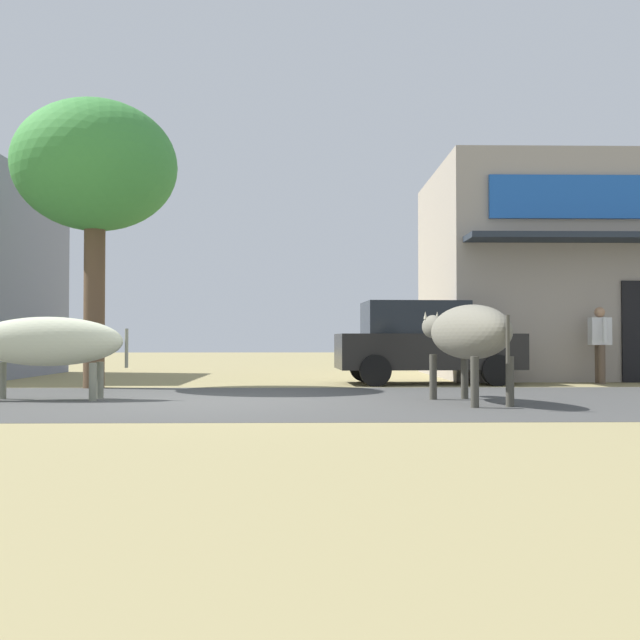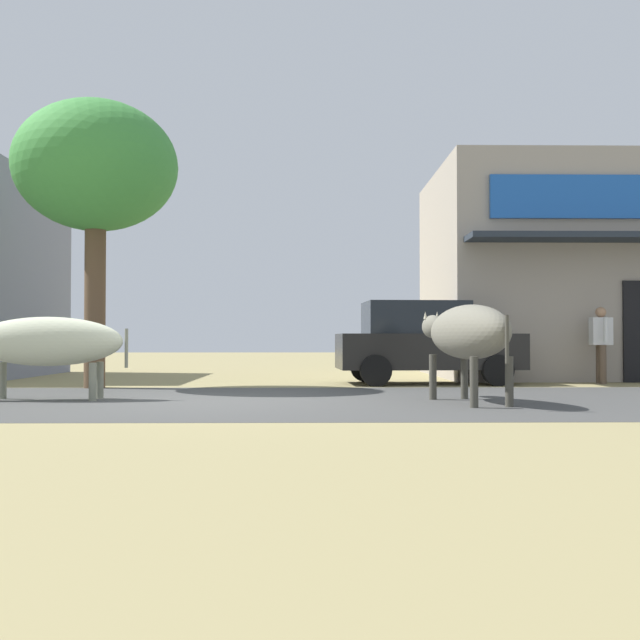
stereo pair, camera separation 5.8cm
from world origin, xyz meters
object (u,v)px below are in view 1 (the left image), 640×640
object	(u,v)px
cow_near_brown	(43,342)
pedestrian_by_shop	(600,339)
roadside_tree	(95,169)
cow_far_dark	(467,333)
parked_hatchback_car	(423,342)

from	to	relation	value
cow_near_brown	pedestrian_by_shop	xyz separation A→B (m)	(9.78, 4.01, 0.04)
roadside_tree	cow_far_dark	xyz separation A→B (m)	(6.16, -3.45, -3.06)
roadside_tree	pedestrian_by_shop	distance (m)	10.36
roadside_tree	pedestrian_by_shop	world-z (taller)	roadside_tree
parked_hatchback_car	cow_near_brown	xyz separation A→B (m)	(-6.23, -4.04, 0.01)
pedestrian_by_shop	roadside_tree	bearing A→B (deg)	-173.26
parked_hatchback_car	roadside_tree	bearing A→B (deg)	-169.25
roadside_tree	pedestrian_by_shop	bearing A→B (deg)	6.74
cow_near_brown	cow_far_dark	bearing A→B (deg)	-5.51
roadside_tree	parked_hatchback_car	bearing A→B (deg)	10.75
roadside_tree	cow_near_brown	size ratio (longest dim) A/B	1.88
roadside_tree	cow_far_dark	size ratio (longest dim) A/B	1.92
parked_hatchback_car	cow_far_dark	xyz separation A→B (m)	(-0.09, -4.63, 0.14)
parked_hatchback_car	cow_near_brown	bearing A→B (deg)	-147.03
parked_hatchback_car	pedestrian_by_shop	bearing A→B (deg)	-0.44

